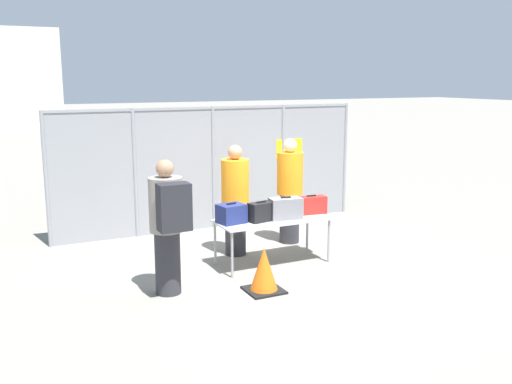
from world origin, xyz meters
The scene contains 12 objects.
ground_plane centered at (0.00, 0.00, 0.00)m, with size 120.00×120.00×0.00m, color gray.
fence_section centered at (0.01, 2.55, 1.23)m, with size 6.22×0.07×2.37m.
inspection_table centered at (0.00, 0.05, 0.67)m, with size 1.80×0.78×0.73m.
suitcase_navy centered at (-0.69, 0.10, 0.87)m, with size 0.44×0.38×0.31m.
suitcase_black centered at (-0.23, -0.01, 0.88)m, with size 0.43×0.28×0.32m.
suitcase_grey centered at (0.18, -0.04, 0.90)m, with size 0.53×0.33×0.36m.
suitcase_red centered at (0.72, 0.08, 0.87)m, with size 0.51×0.25×0.31m.
traveler_hooded centered at (-1.88, -0.53, 1.02)m, with size 0.46×0.71×1.85m.
security_worker_near centered at (-0.34, 0.74, 0.95)m, with size 0.45×0.45×1.84m.
security_worker_far centered at (0.83, 0.98, 0.96)m, with size 0.46×0.46×1.87m.
utility_trailer centered at (1.31, 3.79, 0.43)m, with size 3.62×2.25×0.75m.
traffic_cone centered at (-0.67, -0.98, 0.29)m, with size 0.50×0.50×0.63m.
Camera 1 is at (-4.04, -7.65, 2.90)m, focal length 40.00 mm.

